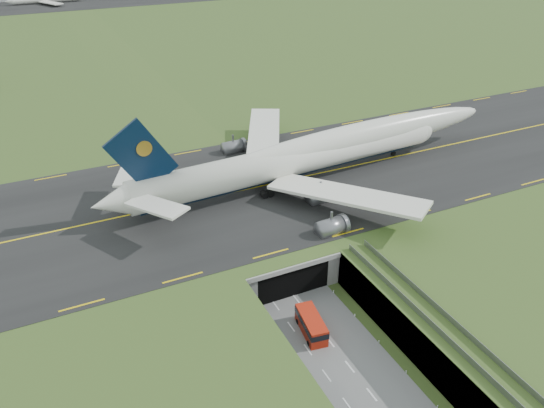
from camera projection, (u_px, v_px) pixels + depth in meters
ground at (319, 329)px, 75.73m from camera, size 900.00×900.00×0.00m
airfield_deck at (320, 313)px, 74.24m from camera, size 800.00×800.00×6.00m
trench_road at (348, 365)px, 69.79m from camera, size 12.00×75.00×0.20m
taxiway at (232, 193)px, 98.62m from camera, size 800.00×44.00×0.18m
tunnel_portal at (270, 250)px, 87.20m from camera, size 17.00×22.30×6.00m
guideway at (484, 370)px, 62.18m from camera, size 3.00×53.00×7.05m
jumbo_jet at (319, 152)px, 102.47m from camera, size 86.19×56.77×18.81m
shuttle_tram at (311, 325)px, 74.29m from camera, size 3.57×7.19×2.83m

